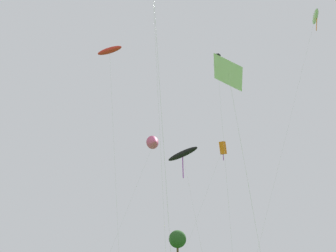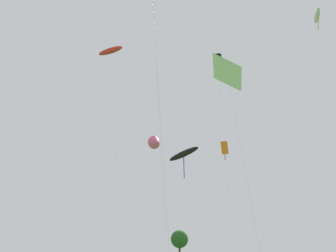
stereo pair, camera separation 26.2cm
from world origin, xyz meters
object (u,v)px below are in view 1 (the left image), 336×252
at_px(kite_flying_6, 229,73).
at_px(park_tree_1, 178,239).
at_px(kite_flying_0, 223,148).
at_px(kite_flying_4, 110,51).
at_px(kite_flying_8, 183,154).
at_px(kite_flying_3, 154,142).
at_px(kite_flying_7, 315,17).
at_px(kite_flying_5, 217,61).

bearing_deg(kite_flying_6, park_tree_1, 126.93).
bearing_deg(park_tree_1, kite_flying_0, -13.43).
bearing_deg(kite_flying_4, kite_flying_8, 49.08).
bearing_deg(kite_flying_3, park_tree_1, 96.93).
bearing_deg(kite_flying_7, kite_flying_5, -121.13).
distance_m(kite_flying_5, kite_flying_8, 11.51).
xyz_separation_m(kite_flying_5, kite_flying_6, (7.24, -13.99, -9.53)).
height_order(kite_flying_0, kite_flying_3, kite_flying_3).
bearing_deg(kite_flying_8, kite_flying_7, 45.54).
height_order(kite_flying_3, kite_flying_8, kite_flying_3).
bearing_deg(kite_flying_4, kite_flying_3, 107.44).
relative_size(kite_flying_3, kite_flying_6, 1.38).
distance_m(kite_flying_5, kite_flying_7, 20.68).
bearing_deg(kite_flying_6, kite_flying_3, 133.99).
bearing_deg(kite_flying_3, kite_flying_7, 9.98).
relative_size(kite_flying_3, kite_flying_7, 0.56).
distance_m(kite_flying_7, kite_flying_8, 29.49).
relative_size(kite_flying_6, kite_flying_7, 0.40).
relative_size(kite_flying_7, park_tree_1, 6.81).
bearing_deg(kite_flying_3, kite_flying_0, 33.12).
height_order(kite_flying_5, kite_flying_6, kite_flying_5).
relative_size(kite_flying_0, kite_flying_5, 0.77).
xyz_separation_m(kite_flying_4, kite_flying_8, (5.91, 6.82, -12.10)).
bearing_deg(kite_flying_3, kite_flying_8, -41.60).
bearing_deg(kite_flying_7, kite_flying_0, 174.99).
xyz_separation_m(kite_flying_6, park_tree_1, (-24.55, 32.66, -9.62)).
bearing_deg(park_tree_1, kite_flying_4, -75.94).
relative_size(kite_flying_3, kite_flying_4, 0.77).
distance_m(kite_flying_6, park_tree_1, 41.97).
distance_m(kite_flying_3, kite_flying_8, 15.96).
xyz_separation_m(kite_flying_3, park_tree_1, (-1.00, 8.26, -14.49)).
bearing_deg(kite_flying_0, kite_flying_7, -5.01).
height_order(kite_flying_0, kite_flying_6, kite_flying_0).
bearing_deg(kite_flying_8, kite_flying_6, -49.48).
distance_m(kite_flying_3, kite_flying_6, 34.25).
height_order(kite_flying_7, park_tree_1, kite_flying_7).
bearing_deg(kite_flying_0, kite_flying_5, -65.85).
height_order(kite_flying_0, kite_flying_4, kite_flying_4).
bearing_deg(kite_flying_7, kite_flying_4, -133.37).
height_order(kite_flying_6, park_tree_1, kite_flying_6).
xyz_separation_m(kite_flying_0, kite_flying_8, (2.17, -15.79, -4.60)).
distance_m(kite_flying_0, kite_flying_8, 16.59).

